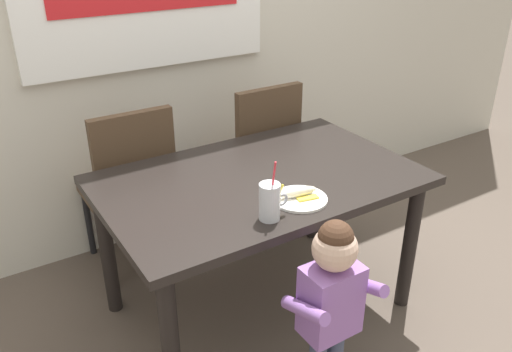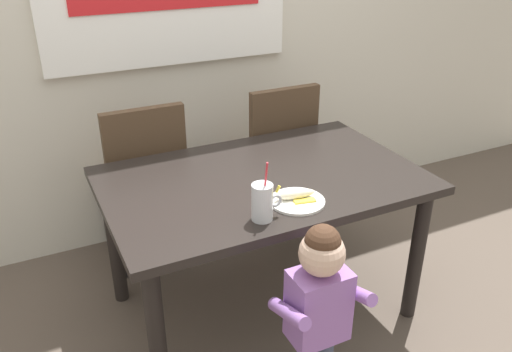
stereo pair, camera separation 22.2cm
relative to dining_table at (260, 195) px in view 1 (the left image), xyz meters
name	(u,v)px [view 1 (the left image)]	position (x,y,z in m)	size (l,w,h in m)	color
ground_plane	(259,305)	(0.00, 0.00, -0.65)	(24.00, 24.00, 0.00)	brown
dining_table	(260,195)	(0.00, 0.00, 0.00)	(1.43, 0.91, 0.74)	black
dining_chair_left	(131,182)	(-0.40, 0.65, -0.10)	(0.44, 0.45, 0.96)	#4C3826
dining_chair_right	(258,151)	(0.40, 0.64, -0.10)	(0.44, 0.45, 0.96)	#4C3826
toddler_standing	(332,293)	(-0.07, -0.61, -0.12)	(0.33, 0.24, 0.84)	#3F4760
milk_cup	(270,203)	(-0.17, -0.33, 0.16)	(0.13, 0.08, 0.25)	silver
snack_plate	(300,199)	(0.02, -0.28, 0.10)	(0.23, 0.23, 0.01)	white
peeled_banana	(298,192)	(0.02, -0.26, 0.13)	(0.18, 0.12, 0.07)	#F4EAC6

